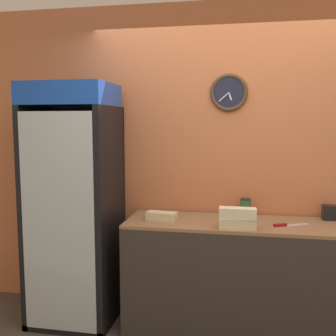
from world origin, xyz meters
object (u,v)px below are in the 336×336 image
(beverage_cooler, at_px, (77,194))
(sandwich_stack_middle, at_px, (238,213))
(sandwich_stack_bottom, at_px, (237,224))
(sandwich_flat_left, at_px, (162,216))
(napkin_dispenser, at_px, (329,213))
(condiment_jar, at_px, (245,207))
(chefs_knife, at_px, (286,225))

(beverage_cooler, xyz_separation_m, sandwich_stack_middle, (1.36, -0.22, -0.06))
(sandwich_stack_middle, bearing_deg, sandwich_stack_bottom, 0.00)
(beverage_cooler, distance_m, sandwich_flat_left, 0.77)
(beverage_cooler, height_order, napkin_dispenser, beverage_cooler)
(condiment_jar, bearing_deg, beverage_cooler, -171.89)
(sandwich_stack_middle, xyz_separation_m, chefs_knife, (0.37, 0.15, -0.11))
(sandwich_stack_bottom, xyz_separation_m, napkin_dispenser, (0.73, 0.41, 0.02))
(chefs_knife, relative_size, napkin_dispenser, 2.34)
(sandwich_stack_middle, bearing_deg, beverage_cooler, 170.85)
(sandwich_stack_bottom, xyz_separation_m, chefs_knife, (0.37, 0.15, -0.03))
(sandwich_flat_left, bearing_deg, chefs_knife, 0.18)
(sandwich_stack_middle, xyz_separation_m, condiment_jar, (0.06, 0.42, -0.04))
(sandwich_stack_middle, height_order, sandwich_flat_left, sandwich_stack_middle)
(sandwich_stack_bottom, xyz_separation_m, sandwich_stack_middle, (0.00, 0.00, 0.08))
(beverage_cooler, xyz_separation_m, napkin_dispenser, (2.09, 0.19, -0.12))
(napkin_dispenser, bearing_deg, sandwich_flat_left, -168.88)
(sandwich_flat_left, xyz_separation_m, condiment_jar, (0.66, 0.27, 0.04))
(condiment_jar, distance_m, napkin_dispenser, 0.67)
(chefs_knife, height_order, napkin_dispenser, napkin_dispenser)
(napkin_dispenser, bearing_deg, condiment_jar, 179.14)
(beverage_cooler, distance_m, chefs_knife, 1.73)
(sandwich_stack_middle, distance_m, condiment_jar, 0.43)
(sandwich_stack_bottom, height_order, sandwich_stack_middle, sandwich_stack_middle)
(beverage_cooler, bearing_deg, sandwich_stack_middle, -9.15)
(sandwich_stack_bottom, bearing_deg, sandwich_flat_left, 166.06)
(beverage_cooler, xyz_separation_m, condiment_jar, (1.42, 0.20, -0.10))
(chefs_knife, bearing_deg, beverage_cooler, 177.81)
(sandwich_flat_left, relative_size, condiment_jar, 1.67)
(sandwich_stack_middle, relative_size, napkin_dispenser, 2.26)
(sandwich_stack_bottom, relative_size, sandwich_flat_left, 1.09)
(condiment_jar, height_order, napkin_dispenser, condiment_jar)
(napkin_dispenser, bearing_deg, sandwich_stack_bottom, -150.51)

